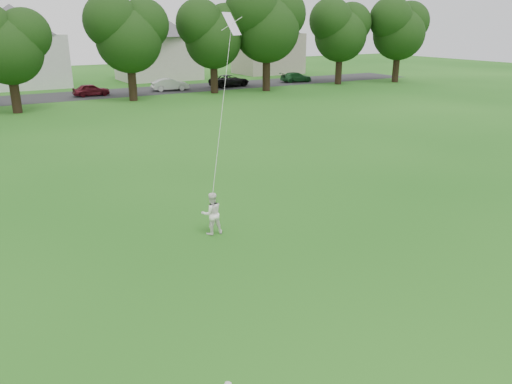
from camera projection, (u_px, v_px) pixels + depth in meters
ground at (265, 306)px, 12.54m from camera, size 160.00×160.00×0.00m
street at (34, 99)px, 46.89m from camera, size 90.00×7.00×0.01m
older_boy at (212, 213)px, 16.63m from camera, size 0.77×0.64×1.46m
kite at (222, 109)px, 17.60m from camera, size 1.82×2.14×7.08m
tree_row at (111, 28)px, 42.66m from camera, size 82.54×8.89×10.95m
parked_cars at (49, 92)px, 46.49m from camera, size 62.74×2.74×1.28m
house_row at (5, 39)px, 53.00m from camera, size 76.62×14.03×10.59m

